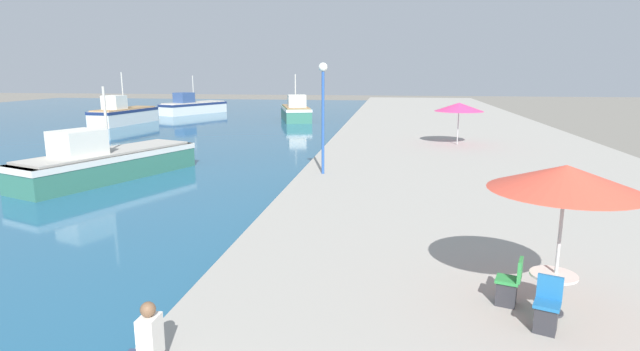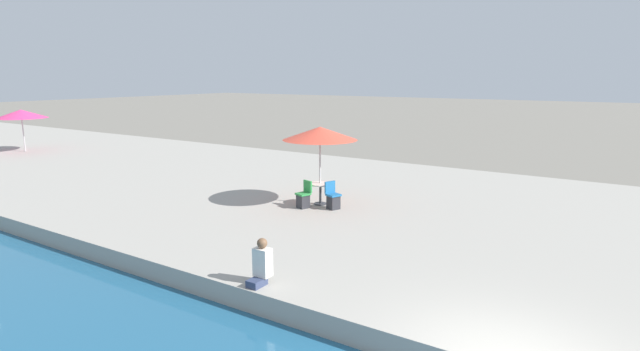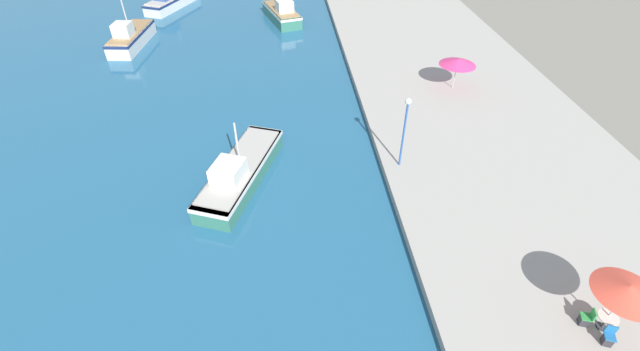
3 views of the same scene
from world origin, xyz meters
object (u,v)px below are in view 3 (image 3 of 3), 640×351
object	(u,v)px
cafe_umbrella_pink	(628,290)
cafe_umbrella_white	(458,62)
cafe_chair_left	(585,319)
cafe_chair_right	(608,338)
fishing_boat_mid	(131,37)
cafe_table	(607,320)
fishing_boat_far	(282,13)
fishing_boat_near	(240,172)
lamppost	(405,121)
fishing_boat_distant	(171,0)

from	to	relation	value
cafe_umbrella_pink	cafe_umbrella_white	distance (m)	21.09
cafe_chair_left	cafe_chair_right	size ratio (longest dim) A/B	1.00
fishing_boat_mid	cafe_umbrella_white	world-z (taller)	fishing_boat_mid
fishing_boat_mid	cafe_table	world-z (taller)	fishing_boat_mid
fishing_boat_far	cafe_table	xyz separation A→B (m)	(12.30, -39.14, 0.15)
fishing_boat_far	cafe_umbrella_white	bearing A→B (deg)	-70.67
fishing_boat_near	cafe_table	distance (m)	19.15
fishing_boat_near	cafe_chair_left	size ratio (longest dim) A/B	9.57
cafe_umbrella_white	lamppost	size ratio (longest dim) A/B	0.62
cafe_umbrella_white	cafe_table	distance (m)	21.21
cafe_umbrella_white	cafe_chair_right	size ratio (longest dim) A/B	3.09
fishing_boat_far	cafe_umbrella_pink	xyz separation A→B (m)	(12.35, -39.09, 2.07)
fishing_boat_distant	fishing_boat_mid	bearing A→B (deg)	-74.85
lamppost	cafe_umbrella_pink	bearing A→B (deg)	-63.44
fishing_boat_mid	fishing_boat_far	size ratio (longest dim) A/B	1.03
fishing_boat_near	cafe_chair_right	xyz separation A→B (m)	(15.11, -12.08, 0.02)
cafe_umbrella_white	fishing_boat_distant	bearing A→B (deg)	137.44
fishing_boat_near	fishing_boat_mid	distance (m)	24.98
fishing_boat_mid	fishing_boat_far	bearing A→B (deg)	27.63
lamppost	fishing_boat_distant	bearing A→B (deg)	120.22
fishing_boat_mid	cafe_chair_right	distance (m)	43.41
cafe_table	cafe_chair_left	bearing A→B (deg)	161.70
cafe_table	cafe_chair_right	world-z (taller)	cafe_chair_right
lamppost	fishing_boat_mid	bearing A→B (deg)	134.27
fishing_boat_distant	cafe_umbrella_pink	bearing A→B (deg)	-36.59
cafe_umbrella_pink	cafe_umbrella_white	bearing A→B (deg)	87.77
cafe_umbrella_pink	cafe_chair_right	xyz separation A→B (m)	(-0.32, -0.72, -2.12)
cafe_chair_left	cafe_table	bearing A→B (deg)	-90.00
fishing_boat_mid	cafe_chair_left	size ratio (longest dim) A/B	8.32
cafe_table	fishing_boat_distant	bearing A→B (deg)	119.23
cafe_umbrella_white	cafe_chair_right	world-z (taller)	cafe_umbrella_white
cafe_umbrella_pink	cafe_chair_right	bearing A→B (deg)	-114.08
cafe_umbrella_white	cafe_chair_left	xyz separation A→B (m)	(-1.56, -20.90, -1.87)
fishing_boat_distant	cafe_umbrella_pink	xyz separation A→B (m)	(25.28, -45.04, 2.11)
cafe_umbrella_white	lamppost	xyz separation A→B (m)	(-6.60, -9.51, 0.90)
fishing_boat_near	cafe_table	bearing A→B (deg)	-16.07
fishing_boat_mid	lamppost	size ratio (longest dim) A/B	1.66
cafe_table	cafe_chair_left	world-z (taller)	cafe_chair_left
fishing_boat_mid	fishing_boat_far	xyz separation A→B (m)	(14.76, 5.65, -0.04)
fishing_boat_near	cafe_umbrella_white	bearing A→B (deg)	51.38
fishing_boat_near	cafe_umbrella_white	distance (m)	19.03
fishing_boat_mid	cafe_chair_left	bearing A→B (deg)	-44.92
fishing_boat_mid	cafe_chair_left	distance (m)	42.45
fishing_boat_near	fishing_boat_distant	xyz separation A→B (m)	(-9.85, 33.68, 0.03)
cafe_chair_right	fishing_boat_distant	bearing A→B (deg)	-39.35
fishing_boat_near	cafe_table	xyz separation A→B (m)	(15.38, -11.41, 0.22)
cafe_umbrella_white	lamppost	distance (m)	11.61
cafe_chair_left	cafe_chair_right	xyz separation A→B (m)	(0.42, -0.90, 0.00)
fishing_boat_mid	cafe_table	bearing A→B (deg)	-44.40
fishing_boat_near	lamppost	distance (m)	10.04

